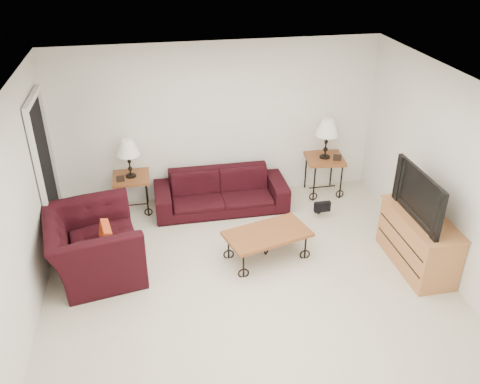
# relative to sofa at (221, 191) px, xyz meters

# --- Properties ---
(ground) EXTENTS (5.00, 5.00, 0.00)m
(ground) POSITION_rel_sofa_xyz_m (0.05, -2.02, -0.30)
(ground) COLOR beige
(ground) RESTS_ON ground
(wall_back) EXTENTS (5.00, 0.02, 2.50)m
(wall_back) POSITION_rel_sofa_xyz_m (0.05, 0.48, 0.95)
(wall_back) COLOR white
(wall_back) RESTS_ON ground
(wall_front) EXTENTS (5.00, 0.02, 2.50)m
(wall_front) POSITION_rel_sofa_xyz_m (0.05, -4.52, 0.95)
(wall_front) COLOR white
(wall_front) RESTS_ON ground
(wall_left) EXTENTS (0.02, 5.00, 2.50)m
(wall_left) POSITION_rel_sofa_xyz_m (-2.45, -2.02, 0.95)
(wall_left) COLOR white
(wall_left) RESTS_ON ground
(wall_right) EXTENTS (0.02, 5.00, 2.50)m
(wall_right) POSITION_rel_sofa_xyz_m (2.55, -2.02, 0.95)
(wall_right) COLOR white
(wall_right) RESTS_ON ground
(ceiling) EXTENTS (5.00, 5.00, 0.00)m
(ceiling) POSITION_rel_sofa_xyz_m (0.05, -2.02, 2.20)
(ceiling) COLOR white
(ceiling) RESTS_ON wall_back
(doorway) EXTENTS (0.08, 0.94, 2.04)m
(doorway) POSITION_rel_sofa_xyz_m (-2.42, -0.37, 0.72)
(doorway) COLOR black
(doorway) RESTS_ON ground
(sofa) EXTENTS (2.04, 0.80, 0.60)m
(sofa) POSITION_rel_sofa_xyz_m (0.00, 0.00, 0.00)
(sofa) COLOR black
(sofa) RESTS_ON ground
(side_table_left) EXTENTS (0.55, 0.55, 0.60)m
(side_table_left) POSITION_rel_sofa_xyz_m (-1.34, 0.18, 0.00)
(side_table_left) COLOR brown
(side_table_left) RESTS_ON ground
(side_table_right) EXTENTS (0.66, 0.66, 0.65)m
(side_table_right) POSITION_rel_sofa_xyz_m (1.73, 0.18, 0.03)
(side_table_right) COLOR brown
(side_table_right) RESTS_ON ground
(lamp_left) EXTENTS (0.34, 0.34, 0.60)m
(lamp_left) POSITION_rel_sofa_xyz_m (-1.34, 0.18, 0.60)
(lamp_left) COLOR black
(lamp_left) RESTS_ON side_table_left
(lamp_right) EXTENTS (0.41, 0.41, 0.65)m
(lamp_right) POSITION_rel_sofa_xyz_m (1.73, 0.18, 0.67)
(lamp_right) COLOR black
(lamp_right) RESTS_ON side_table_right
(photo_frame_left) EXTENTS (0.12, 0.04, 0.10)m
(photo_frame_left) POSITION_rel_sofa_xyz_m (-1.49, 0.03, 0.35)
(photo_frame_left) COLOR black
(photo_frame_left) RESTS_ON side_table_left
(photo_frame_right) EXTENTS (0.13, 0.06, 0.11)m
(photo_frame_right) POSITION_rel_sofa_xyz_m (1.88, 0.03, 0.40)
(photo_frame_right) COLOR black
(photo_frame_right) RESTS_ON side_table_right
(coffee_table) EXTENTS (1.21, 0.86, 0.41)m
(coffee_table) POSITION_rel_sofa_xyz_m (0.40, -1.42, -0.09)
(coffee_table) COLOR brown
(coffee_table) RESTS_ON ground
(armchair) EXTENTS (1.31, 1.44, 0.82)m
(armchair) POSITION_rel_sofa_xyz_m (-1.83, -1.28, 0.11)
(armchair) COLOR black
(armchair) RESTS_ON ground
(throw_pillow) EXTENTS (0.16, 0.38, 0.37)m
(throw_pillow) POSITION_rel_sofa_xyz_m (-1.68, -1.33, 0.22)
(throw_pillow) COLOR #D7461B
(throw_pillow) RESTS_ON armchair
(tv_stand) EXTENTS (0.51, 1.23, 0.74)m
(tv_stand) POSITION_rel_sofa_xyz_m (2.28, -1.92, 0.07)
(tv_stand) COLOR #B87644
(tv_stand) RESTS_ON ground
(television) EXTENTS (0.14, 1.10, 0.64)m
(television) POSITION_rel_sofa_xyz_m (2.26, -1.92, 0.76)
(television) COLOR black
(television) RESTS_ON tv_stand
(backpack) EXTENTS (0.46, 0.41, 0.50)m
(backpack) POSITION_rel_sofa_xyz_m (1.46, -0.46, -0.05)
(backpack) COLOR black
(backpack) RESTS_ON ground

